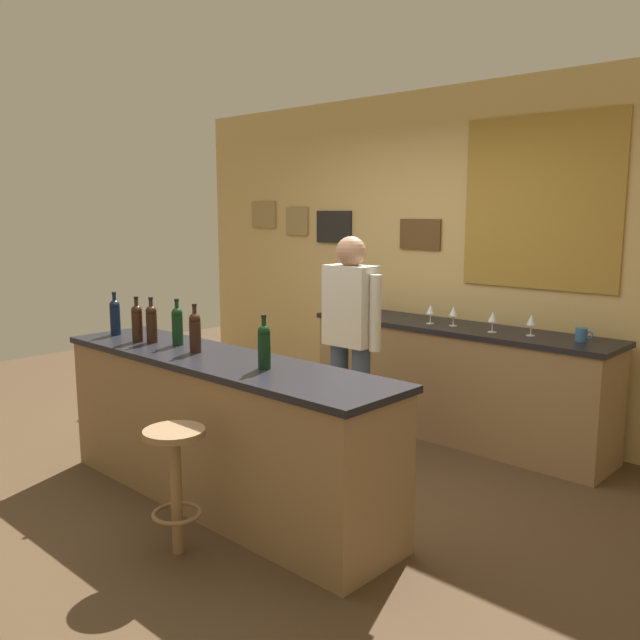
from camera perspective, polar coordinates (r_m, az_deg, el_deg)
ground_plane at (r=4.60m, az=-4.37°, el=-13.63°), size 10.00×10.00×0.00m
back_wall at (r=5.81m, az=10.49°, el=5.47°), size 6.00×0.09×2.80m
bar_counter at (r=4.20m, az=-8.52°, el=-9.29°), size 2.55×0.60×0.92m
side_counter at (r=5.44m, az=11.47°, el=-5.13°), size 2.50×0.56×0.90m
bartender at (r=4.67m, az=2.60°, el=-1.24°), size 0.52×0.21×1.62m
bar_stool at (r=3.64m, az=-12.24°, el=-12.40°), size 0.32×0.32×0.68m
wine_bottle_a at (r=4.94m, az=-17.09°, el=0.35°), size 0.07×0.07×0.31m
wine_bottle_b at (r=4.64m, az=-15.35°, el=-0.14°), size 0.07×0.07×0.31m
wine_bottle_c at (r=4.59m, az=-14.18°, el=-0.20°), size 0.07×0.07×0.31m
wine_bottle_d at (r=4.46m, az=-12.08°, el=-0.38°), size 0.07×0.07×0.31m
wine_bottle_e at (r=4.21m, az=-10.62°, el=-0.92°), size 0.07×0.07×0.31m
wine_bottle_f at (r=3.72m, az=-4.79°, el=-2.14°), size 0.07×0.07×0.31m
wine_glass_a at (r=5.87m, az=4.83°, el=1.65°), size 0.07×0.07×0.16m
wine_glass_b at (r=5.37m, az=9.41°, el=0.84°), size 0.07×0.07×0.16m
wine_glass_c at (r=5.31m, az=11.32°, el=0.67°), size 0.07×0.07×0.16m
wine_glass_d at (r=5.09m, az=14.52°, el=0.20°), size 0.07×0.07×0.16m
wine_glass_e at (r=5.03m, az=17.59°, el=-0.06°), size 0.07×0.07×0.16m
coffee_mug at (r=4.94m, az=21.43°, el=-1.17°), size 0.12×0.08×0.09m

